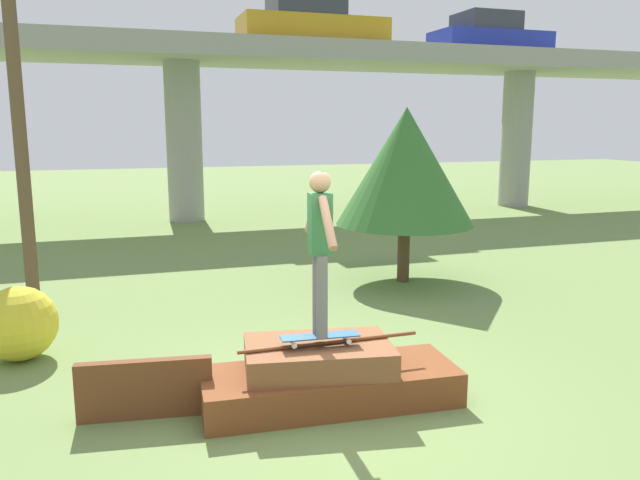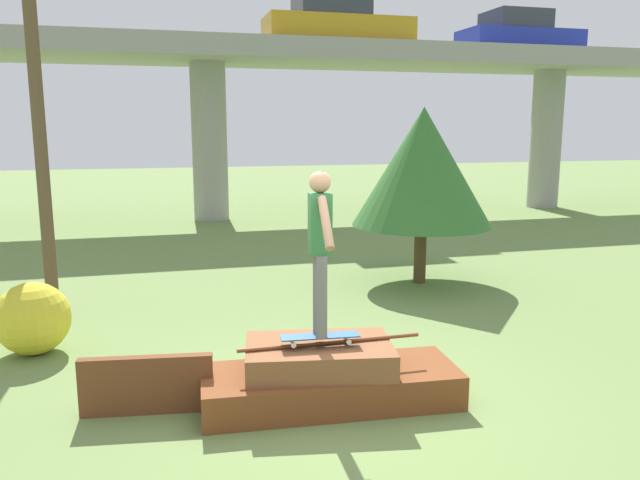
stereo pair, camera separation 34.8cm
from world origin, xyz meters
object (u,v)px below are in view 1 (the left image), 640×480
skateboard (320,337)px  tree_behind_left (406,167)px  skater (320,241)px  car_on_overpass_right (311,24)px  car_on_overpass_mid (489,38)px  utility_pole (16,84)px  bush_yellow_flowering (19,324)px

skateboard → tree_behind_left: size_ratio=0.26×
skater → car_on_overpass_right: bearing=73.1°
car_on_overpass_mid → utility_pole: size_ratio=0.61×
skateboard → tree_behind_left: bearing=55.6°
bush_yellow_flowering → car_on_overpass_mid: bearing=39.7°
skater → tree_behind_left: (3.22, 4.69, 0.41)m
utility_pole → tree_behind_left: utility_pole is taller
utility_pole → bush_yellow_flowering: bearing=-88.2°
skater → bush_yellow_flowering: (-3.22, 2.48, -1.32)m
skater → tree_behind_left: size_ratio=0.52×
skateboard → utility_pole: 6.25m
car_on_overpass_mid → tree_behind_left: (-7.87, -9.68, -3.88)m
tree_behind_left → utility_pole: bearing=-178.5°
car_on_overpass_mid → car_on_overpass_right: bearing=-172.8°
car_on_overpass_right → utility_pole: size_ratio=0.66×
car_on_overpass_mid → car_on_overpass_right: size_ratio=0.91×
car_on_overpass_mid → tree_behind_left: car_on_overpass_mid is taller
car_on_overpass_mid → tree_behind_left: 13.07m
utility_pole → skateboard: bearing=-54.0°
car_on_overpass_mid → utility_pole: car_on_overpass_mid is taller
skateboard → skater: (-0.00, 0.00, 1.02)m
car_on_overpass_mid → tree_behind_left: size_ratio=1.26×
skateboard → utility_pole: bearing=126.0°
car_on_overpass_mid → bush_yellow_flowering: bearing=-140.3°
skateboard → utility_pole: utility_pole is taller
bush_yellow_flowering → utility_pole: bearing=91.8°
skateboard → car_on_overpass_mid: bearing=52.3°
skater → car_on_overpass_right: size_ratio=0.38×
car_on_overpass_mid → skater: bearing=-127.7°
car_on_overpass_mid → bush_yellow_flowering: size_ratio=4.36×
skateboard → car_on_overpass_right: car_on_overpass_right is taller
skater → utility_pole: size_ratio=0.25×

